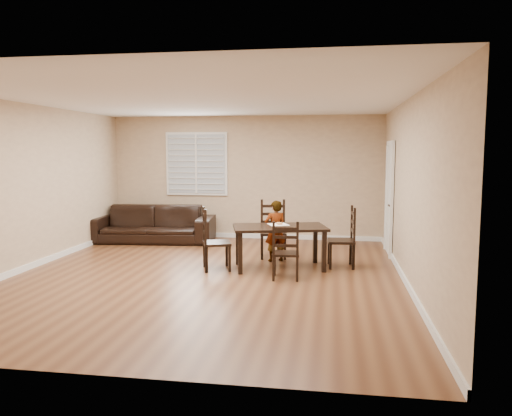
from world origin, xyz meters
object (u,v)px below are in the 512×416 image
at_px(chair_near, 273,231).
at_px(donut, 279,223).
at_px(dining_table, 280,232).
at_px(chair_far, 286,254).
at_px(child, 275,231).
at_px(sofa, 152,224).
at_px(chair_left, 209,242).
at_px(chair_right, 348,240).

height_order(chair_near, donut, chair_near).
xyz_separation_m(dining_table, chair_far, (0.17, -0.77, -0.21)).
bearing_deg(chair_near, dining_table, -85.63).
distance_m(dining_table, child, 0.55).
relative_size(chair_far, donut, 8.22).
bearing_deg(sofa, chair_left, -56.91).
bearing_deg(sofa, chair_right, -28.75).
xyz_separation_m(chair_near, donut, (0.20, -0.78, 0.25)).
relative_size(child, donut, 9.82).
bearing_deg(sofa, child, -33.30).
xyz_separation_m(dining_table, chair_right, (1.13, 0.26, -0.15)).
bearing_deg(donut, chair_near, 104.53).
bearing_deg(donut, chair_left, -157.32).
xyz_separation_m(chair_left, child, (0.99, 0.82, 0.08)).
height_order(chair_near, child, child).
xyz_separation_m(chair_left, chair_right, (2.25, 0.55, 0.00)).
bearing_deg(donut, sofa, 147.58).
bearing_deg(chair_far, donut, -82.10).
height_order(chair_far, sofa, chair_far).
xyz_separation_m(dining_table, chair_near, (-0.22, 0.95, -0.14)).
xyz_separation_m(child, donut, (0.11, -0.36, 0.19)).
bearing_deg(chair_near, donut, -84.43).
distance_m(dining_table, chair_near, 0.98).
distance_m(donut, sofa, 3.50).
bearing_deg(chair_left, chair_right, -95.16).
height_order(chair_right, child, child).
bearing_deg(donut, child, 106.85).
bearing_deg(child, chair_right, 141.14).
relative_size(dining_table, child, 1.54).
relative_size(chair_left, child, 0.95).
height_order(chair_left, child, child).
relative_size(chair_far, chair_right, 0.88).
bearing_deg(chair_far, chair_near, -80.82).
height_order(child, donut, child).
relative_size(chair_near, sofa, 0.40).
distance_m(chair_far, donut, 1.02).
distance_m(chair_near, sofa, 2.95).
bearing_deg(chair_near, chair_left, -134.89).
distance_m(chair_far, chair_left, 1.38).
bearing_deg(sofa, chair_far, -47.15).
bearing_deg(chair_left, chair_far, -129.45).
height_order(chair_left, chair_right, same).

